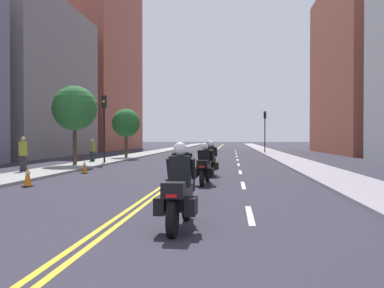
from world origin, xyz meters
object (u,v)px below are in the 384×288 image
Objects in this scene: motorcycle_0 at (179,195)px; pedestrian_0 at (23,155)px; street_tree_0 at (126,123)px; street_tree_1 at (75,108)px; traffic_cone_1 at (28,176)px; motorcycle_1 at (182,178)px; traffic_light_near at (104,117)px; traffic_cone_0 at (84,167)px; motorcycle_4 at (209,158)px; pedestrian_1 at (92,151)px; traffic_light_far at (265,124)px; motorcycle_2 at (204,168)px; motorcycle_3 at (211,162)px.

pedestrian_0 is at bearing 130.93° from motorcycle_0.
street_tree_0 is 9.83m from street_tree_1.
street_tree_1 reaches higher than traffic_cone_1.
pedestrian_0 is (-8.78, 8.14, 0.27)m from motorcycle_1.
traffic_cone_0 is at bearing -80.51° from traffic_light_near.
motorcycle_4 is 0.50× the size of street_tree_0.
motorcycle_0 is 3.48m from motorcycle_1.
motorcycle_1 is at bearing -26.68° from traffic_cone_1.
motorcycle_1 reaches higher than traffic_cone_1.
pedestrian_1 reaches higher than motorcycle_0.
traffic_cone_1 is at bearing -69.40° from pedestrian_0.
pedestrian_1 is (-8.33, 16.99, 0.20)m from motorcycle_1.
traffic_light_far reaches higher than pedestrian_0.
motorcycle_4 is at bearing 14.85° from pedestrian_0.
traffic_cone_0 is 0.16× the size of street_tree_0.
pedestrian_0 is at bearing -169.87° from traffic_cone_0.
motorcycle_2 is 1.01× the size of motorcycle_3.
street_tree_1 is (-8.15, 13.28, 2.88)m from motorcycle_1.
motorcycle_3 is at bearing -99.26° from traffic_light_far.
motorcycle_2 is 0.54× the size of street_tree_0.
traffic_cone_1 is at bearing -141.74° from motorcycle_3.
motorcycle_3 is at bearing -86.30° from motorcycle_4.
motorcycle_4 is 6.82m from traffic_cone_0.
traffic_cone_0 is 5.67m from traffic_cone_1.
traffic_cone_1 is (-0.05, -5.67, 0.06)m from traffic_cone_0.
pedestrian_1 is at bearing -124.82° from traffic_light_far.
motorcycle_4 reaches higher than traffic_cone_1.
pedestrian_0 is 5.79m from street_tree_1.
traffic_cone_1 is 35.06m from traffic_light_far.
motorcycle_1 is 11.97m from pedestrian_0.
motorcycle_4 is 13.68m from street_tree_0.
motorcycle_1 is 1.02× the size of motorcycle_3.
motorcycle_0 is 1.03× the size of motorcycle_3.
pedestrian_0 is 0.37× the size of street_tree_1.
traffic_cone_1 is (-5.94, 2.98, -0.28)m from motorcycle_1.
pedestrian_1 is at bearing 78.89° from pedestrian_0.
motorcycle_3 is 11.02m from traffic_light_near.
motorcycle_0 is at bearing -62.67° from traffic_cone_0.
street_tree_1 is (-8.55, 5.37, 2.88)m from motorcycle_3.
motorcycle_0 is at bearing -96.66° from traffic_light_far.
motorcycle_2 is (-0.03, 7.72, -0.03)m from motorcycle_0.
pedestrian_1 is (-2.39, 14.01, 0.48)m from traffic_cone_1.
traffic_cone_0 is (-5.98, -3.26, -0.32)m from motorcycle_4.
motorcycle_4 is at bearing 179.49° from pedestrian_1.
pedestrian_0 is at bearing -116.18° from traffic_light_far.
traffic_cone_1 is at bearing -108.25° from traffic_light_far.
traffic_cone_1 is at bearing -77.84° from street_tree_1.
motorcycle_0 is at bearing -59.95° from pedestrian_0.
motorcycle_1 is (-0.38, 3.46, -0.00)m from motorcycle_0.
traffic_cone_1 is at bearing 150.74° from motorcycle_1.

